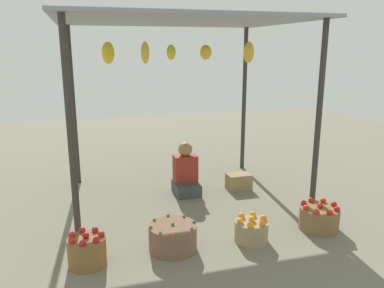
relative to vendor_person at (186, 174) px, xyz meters
name	(u,v)px	position (x,y,z in m)	size (l,w,h in m)	color
ground_plane	(181,198)	(-0.12, -0.19, -0.30)	(14.00, 14.00, 0.00)	#726F5C
market_stall_structure	(180,35)	(-0.12, -0.18, 1.99)	(3.14, 2.53, 2.49)	#38332D
vendor_person	(186,174)	(0.00, 0.00, 0.00)	(0.36, 0.44, 0.78)	#3B4141
basket_red_apples	(87,250)	(-1.46, -1.63, -0.14)	(0.38, 0.38, 0.35)	brown
basket_green_chilies	(173,237)	(-0.56, -1.56, -0.16)	(0.52, 0.52, 0.31)	brown
basket_oranges	(251,230)	(0.32, -1.63, -0.17)	(0.38, 0.38, 0.30)	#978560
basket_red_tomatoes	(319,218)	(1.23, -1.58, -0.15)	(0.47, 0.47, 0.33)	brown
wooden_crate_near_vendor	(239,181)	(0.83, -0.06, -0.18)	(0.36, 0.24, 0.24)	olive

